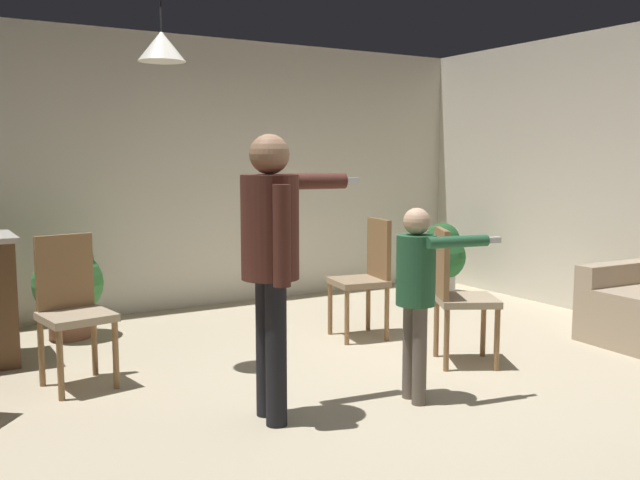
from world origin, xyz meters
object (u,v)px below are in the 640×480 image
at_px(dining_chair_near_wall, 366,273).
at_px(potted_plant_corner, 442,255).
at_px(potted_plant_by_wall, 68,281).
at_px(person_adult, 272,245).
at_px(person_child, 417,282).
at_px(dining_chair_centre_back, 72,304).
at_px(dining_chair_spare, 456,291).

height_order(dining_chair_near_wall, potted_plant_corner, dining_chair_near_wall).
height_order(potted_plant_corner, potted_plant_by_wall, potted_plant_by_wall).
distance_m(person_adult, potted_plant_by_wall, 2.65).
xyz_separation_m(person_child, potted_plant_corner, (2.38, 2.54, -0.31)).
bearing_deg(dining_chair_centre_back, potted_plant_corner, -173.67).
bearing_deg(dining_chair_near_wall, person_adult, 139.33).
distance_m(person_child, potted_plant_corner, 3.50).
xyz_separation_m(dining_chair_near_wall, dining_chair_spare, (0.13, -0.98, 0.00)).
bearing_deg(dining_chair_centre_back, potted_plant_by_wall, -108.38).
relative_size(person_adult, dining_chair_near_wall, 1.64).
bearing_deg(person_child, dining_chair_near_wall, 166.80).
distance_m(dining_chair_near_wall, potted_plant_by_wall, 2.50).
xyz_separation_m(dining_chair_centre_back, dining_chair_spare, (2.51, -0.93, 0.00)).
xyz_separation_m(dining_chair_near_wall, dining_chair_centre_back, (-2.38, -0.04, 0.00)).
distance_m(dining_chair_near_wall, dining_chair_centre_back, 2.38).
xyz_separation_m(dining_chair_centre_back, potted_plant_corner, (4.15, 1.14, -0.11)).
relative_size(dining_chair_near_wall, potted_plant_corner, 1.26).
bearing_deg(person_child, person_adult, -90.94).
xyz_separation_m(person_adult, dining_chair_centre_back, (-0.86, 1.24, -0.47)).
bearing_deg(potted_plant_by_wall, person_adult, -75.48).
distance_m(dining_chair_spare, potted_plant_by_wall, 3.19).
distance_m(person_adult, dining_chair_centre_back, 1.58).
relative_size(person_child, dining_chair_near_wall, 1.21).
height_order(dining_chair_near_wall, dining_chair_centre_back, same).
relative_size(dining_chair_centre_back, dining_chair_spare, 1.00).
bearing_deg(potted_plant_corner, person_child, -133.09).
relative_size(dining_chair_spare, potted_plant_by_wall, 1.13).
bearing_deg(dining_chair_spare, potted_plant_by_wall, -105.25).
xyz_separation_m(person_adult, person_child, (0.90, -0.17, -0.27)).
distance_m(dining_chair_near_wall, potted_plant_corner, 2.08).
bearing_deg(potted_plant_corner, person_adult, -144.15).
height_order(person_adult, dining_chair_centre_back, person_adult).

